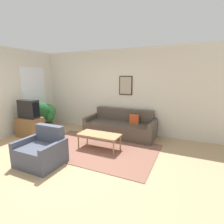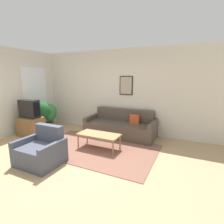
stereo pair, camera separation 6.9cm
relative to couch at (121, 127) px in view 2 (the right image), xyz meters
The scene contains 12 objects.
ground_plane 2.12m from the couch, 106.74° to the right, with size 16.00×16.00×0.00m, color tan.
area_rug 1.29m from the couch, 98.49° to the right, with size 3.08×1.91×0.01m.
wall_back 1.31m from the couch, 142.05° to the left, with size 8.00×0.09×2.70m.
wall_left_window 3.59m from the couch, 156.48° to the right, with size 0.08×8.00×2.70m.
couch is the anchor object (origin of this frame).
coffee_table 1.20m from the couch, 94.87° to the right, with size 1.08×0.50×0.40m.
tv_stand 2.82m from the couch, 153.95° to the right, with size 0.71×0.52×0.59m.
tv 2.88m from the couch, 153.92° to the right, with size 0.65×0.28×0.55m.
armchair 2.53m from the couch, 109.09° to the right, with size 0.88×0.76×0.79m.
potted_plant_tall 2.83m from the couch, 167.97° to the right, with size 0.61×0.61×0.97m.
potted_plant_by_window 2.75m from the couch, behind, with size 0.56×0.56×0.86m.
potted_plant_small 2.58m from the couch, behind, with size 0.36×0.36×0.63m.
Camera 2 is at (2.65, -2.87, 1.84)m, focal length 28.00 mm.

